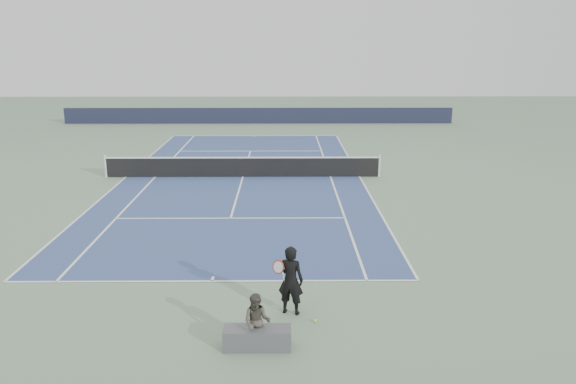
{
  "coord_description": "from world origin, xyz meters",
  "views": [
    {
      "loc": [
        1.9,
        -25.62,
        6.14
      ],
      "look_at": [
        2.06,
        -6.84,
        1.1
      ],
      "focal_mm": 35.0,
      "sensor_mm": 36.0,
      "label": 1
    }
  ],
  "objects_px": {
    "tennis_net": "(243,167)",
    "tennis_ball": "(315,321)",
    "spectator_bench": "(257,329)",
    "tennis_player": "(290,280)"
  },
  "relations": [
    {
      "from": "tennis_ball",
      "to": "spectator_bench",
      "type": "xyz_separation_m",
      "value": [
        -1.26,
        -1.08,
        0.39
      ]
    },
    {
      "from": "tennis_player",
      "to": "spectator_bench",
      "type": "distance_m",
      "value": 1.75
    },
    {
      "from": "spectator_bench",
      "to": "tennis_player",
      "type": "bearing_deg",
      "value": 65.45
    },
    {
      "from": "tennis_ball",
      "to": "spectator_bench",
      "type": "relative_size",
      "value": 0.05
    },
    {
      "from": "tennis_net",
      "to": "tennis_player",
      "type": "bearing_deg",
      "value": -81.44
    },
    {
      "from": "tennis_net",
      "to": "tennis_ball",
      "type": "bearing_deg",
      "value": -79.54
    },
    {
      "from": "tennis_player",
      "to": "spectator_bench",
      "type": "bearing_deg",
      "value": -114.55
    },
    {
      "from": "spectator_bench",
      "to": "tennis_ball",
      "type": "bearing_deg",
      "value": 40.66
    },
    {
      "from": "tennis_net",
      "to": "tennis_player",
      "type": "xyz_separation_m",
      "value": [
        2.06,
        -13.67,
        0.33
      ]
    },
    {
      "from": "tennis_net",
      "to": "tennis_ball",
      "type": "relative_size",
      "value": 172.94
    }
  ]
}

